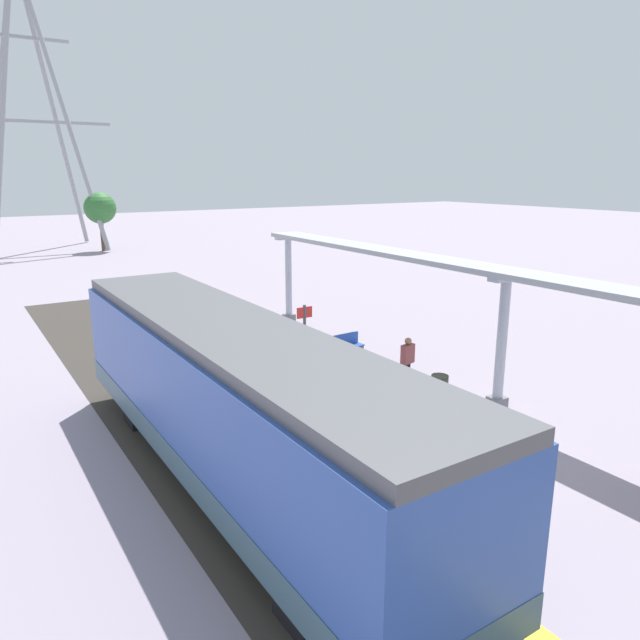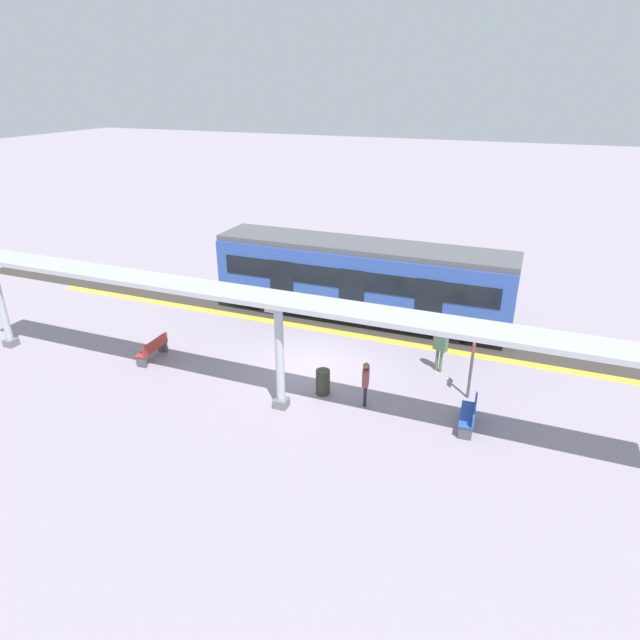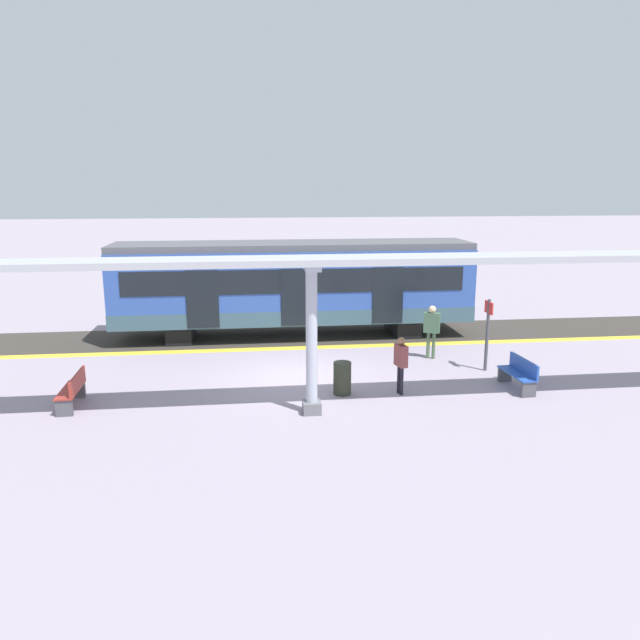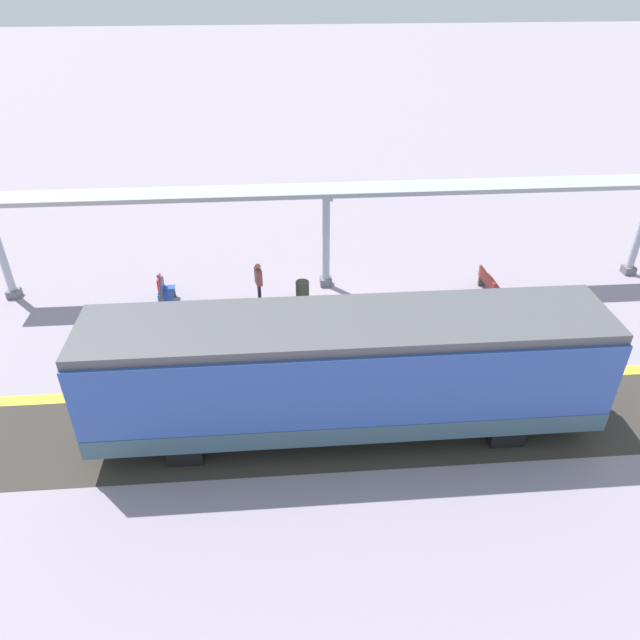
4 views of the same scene
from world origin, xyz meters
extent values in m
plane|color=gray|center=(0.00, 0.00, 0.00)|extent=(176.00, 176.00, 0.00)
cube|color=gold|center=(-3.15, 0.00, 0.00)|extent=(0.44, 30.25, 0.01)
cube|color=#38332D|center=(-4.96, 0.00, 0.00)|extent=(3.20, 42.25, 0.01)
cube|color=#2E4E9F|center=(-4.96, 0.22, 1.94)|extent=(2.60, 12.94, 2.60)
cube|color=#365262|center=(-4.96, 0.22, 0.92)|extent=(2.63, 12.96, 0.55)
cube|color=#515156|center=(-4.96, 0.22, 3.36)|extent=(2.39, 12.94, 0.24)
cube|color=black|center=(-3.65, 0.22, 2.25)|extent=(0.03, 11.90, 0.84)
cube|color=black|center=(-3.64, -3.01, 1.69)|extent=(0.04, 1.10, 2.00)
cube|color=black|center=(-3.64, 0.22, 1.69)|extent=(0.04, 1.10, 2.00)
cube|color=black|center=(-3.64, 3.46, 1.69)|extent=(0.04, 1.10, 2.00)
cube|color=black|center=(-4.96, 4.36, 0.32)|extent=(2.21, 0.90, 0.64)
cube|color=black|center=(-4.96, -3.92, 0.32)|extent=(2.21, 0.90, 0.64)
cube|color=slate|center=(2.91, 0.04, 0.15)|extent=(0.44, 0.44, 0.30)
cylinder|color=#AAB1BF|center=(2.91, 0.04, 1.94)|extent=(0.28, 0.28, 3.28)
cube|color=#AAB1BF|center=(2.91, 0.04, 3.64)|extent=(1.10, 0.36, 0.12)
cube|color=#A8AAB2|center=(2.91, -0.19, 3.78)|extent=(1.20, 24.45, 0.16)
cube|color=#9C2F26|center=(1.74, -5.99, 0.44)|extent=(1.51, 0.49, 0.04)
cube|color=#9C2F26|center=(1.73, -5.80, 0.66)|extent=(1.50, 0.11, 0.40)
cube|color=#4C4C51|center=(2.41, -5.97, 0.21)|extent=(0.11, 0.40, 0.42)
cube|color=#4C4C51|center=(1.07, -6.01, 0.21)|extent=(0.11, 0.40, 0.42)
cube|color=#264EAB|center=(1.80, 5.84, 0.44)|extent=(1.52, 0.52, 0.04)
cube|color=#264EAB|center=(1.79, 6.03, 0.66)|extent=(1.50, 0.15, 0.40)
cube|color=#4C4C51|center=(2.47, 5.88, 0.21)|extent=(0.12, 0.40, 0.42)
cube|color=#4C4C51|center=(1.13, 5.80, 0.21)|extent=(0.12, 0.40, 0.42)
cylinder|color=#2E3225|center=(1.63, 1.00, 0.44)|extent=(0.48, 0.48, 0.89)
cylinder|color=#4C4C51|center=(0.07, 5.65, 1.10)|extent=(0.10, 0.10, 2.20)
cube|color=red|center=(0.07, 5.65, 1.95)|extent=(0.56, 0.04, 0.36)
cylinder|color=#4B6745|center=(-1.43, 4.31, 0.43)|extent=(0.11, 0.11, 0.86)
cylinder|color=#4B6745|center=(-1.36, 4.47, 0.43)|extent=(0.11, 0.11, 0.86)
cube|color=#446649|center=(-1.39, 4.39, 1.19)|extent=(0.42, 0.55, 0.65)
sphere|color=beige|center=(-1.39, 4.39, 1.63)|extent=(0.23, 0.23, 0.23)
cylinder|color=black|center=(1.88, 2.57, 0.39)|extent=(0.10, 0.10, 0.78)
cylinder|color=black|center=(1.72, 2.54, 0.39)|extent=(0.10, 0.10, 0.78)
cube|color=brown|center=(1.80, 2.56, 1.07)|extent=(0.49, 0.30, 0.58)
sphere|color=#8B6244|center=(1.80, 2.56, 1.47)|extent=(0.21, 0.21, 0.21)
camera|label=1|loc=(-9.44, -9.99, 6.34)|focal=32.69mm
camera|label=2|loc=(16.36, 6.75, 9.78)|focal=30.18mm
camera|label=3|loc=(16.77, -1.42, 5.51)|focal=33.63mm
camera|label=4|loc=(-16.64, 1.80, 11.07)|focal=32.88mm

